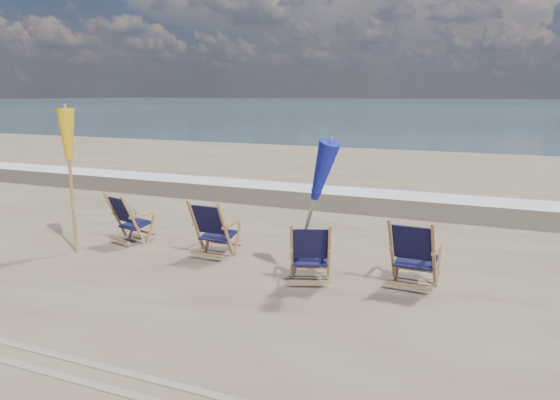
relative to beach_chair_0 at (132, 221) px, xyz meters
The scene contains 10 objects.
ocean 126.61m from the beach_chair_0, 88.87° to the left, with size 400.00×400.00×0.00m, color #3B5562.
surf_foam 7.33m from the beach_chair_0, 70.13° to the left, with size 200.00×1.40×0.01m, color silver.
wet_sand_strip 5.95m from the beach_chair_0, 65.20° to the left, with size 200.00×2.60×0.00m, color #42362A.
tire_tracks 4.92m from the beach_chair_0, 59.48° to the right, with size 80.00×1.30×0.01m, color gray, non-canonical shape.
beach_chair_0 is the anchor object (origin of this frame).
beach_chair_1 1.90m from the beach_chair_0, ahead, with size 0.64×0.72×0.99m, color #121234, non-canonical shape.
beach_chair_2 3.84m from the beach_chair_0, ahead, with size 0.60×0.67×0.93m, color #121234, non-canonical shape.
beach_chair_3 5.18m from the beach_chair_0, ahead, with size 0.65×0.73×1.02m, color #121234, non-canonical shape.
umbrella_yellow 1.70m from the beach_chair_0, 138.51° to the right, with size 0.30×0.30×2.41m.
umbrella_blue 3.67m from the beach_chair_0, ahead, with size 0.30×0.30×2.13m.
Camera 1 is at (3.65, -6.05, 2.68)m, focal length 35.00 mm.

